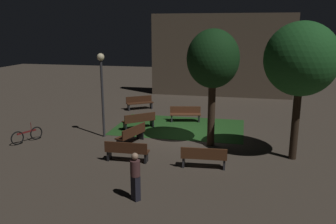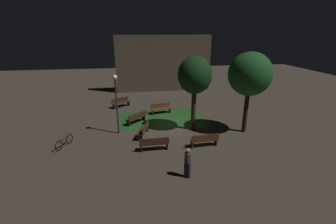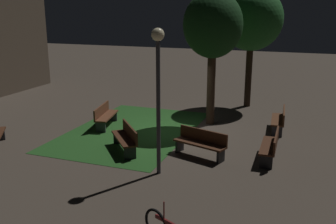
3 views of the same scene
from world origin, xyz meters
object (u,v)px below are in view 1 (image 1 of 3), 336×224
(bench_path_side, at_px, (140,102))
(bench_lawn_edge, at_px, (139,120))
(bicycle, at_px, (27,135))
(pedestrian, at_px, (135,175))
(lamp_post_plaza_west, at_px, (102,80))
(tree_lawn_side, at_px, (213,60))
(bench_front_right, at_px, (185,113))
(tree_back_right, at_px, (301,60))
(bench_by_lamp, at_px, (132,134))
(bench_corner, at_px, (204,157))
(bench_back_row, at_px, (127,151))

(bench_path_side, xyz_separation_m, bench_lawn_edge, (1.34, -4.47, 0.00))
(bench_lawn_edge, distance_m, bicycle, 5.71)
(pedestrian, bearing_deg, lamp_post_plaza_west, 120.79)
(bench_path_side, relative_size, tree_lawn_side, 0.33)
(bench_lawn_edge, xyz_separation_m, bicycle, (-4.64, -3.32, -0.14))
(tree_lawn_side, bearing_deg, bench_front_right, 115.42)
(tree_back_right, bearing_deg, bench_front_right, 137.95)
(bicycle, height_order, pedestrian, pedestrian)
(bench_by_lamp, xyz_separation_m, tree_back_right, (7.24, -0.34, 3.68))
(bench_front_right, bearing_deg, bench_path_side, 145.71)
(lamp_post_plaza_west, bearing_deg, bench_lawn_edge, 52.02)
(bench_corner, distance_m, bench_path_side, 10.64)
(tree_lawn_side, bearing_deg, tree_back_right, -15.16)
(bench_corner, distance_m, tree_back_right, 5.44)
(bench_path_side, bearing_deg, bench_lawn_edge, -73.32)
(bench_corner, height_order, tree_lawn_side, tree_lawn_side)
(tree_back_right, bearing_deg, pedestrian, -137.80)
(bench_by_lamp, bearing_deg, bench_path_side, 103.98)
(tree_lawn_side, height_order, bicycle, tree_lawn_side)
(bench_corner, xyz_separation_m, bench_path_side, (-5.42, 9.16, 0.00))
(bench_lawn_edge, xyz_separation_m, lamp_post_plaza_west, (-1.34, -1.72, 2.41))
(bench_by_lamp, height_order, bench_front_right, same)
(bench_by_lamp, relative_size, bicycle, 1.22)
(bench_lawn_edge, height_order, tree_back_right, tree_back_right)
(bench_corner, height_order, bench_by_lamp, same)
(bench_path_side, bearing_deg, bench_front_right, -34.29)
(bench_lawn_edge, relative_size, bench_front_right, 0.91)
(bench_by_lamp, relative_size, tree_lawn_side, 0.35)
(bench_path_side, distance_m, bench_by_lamp, 7.19)
(bicycle, bearing_deg, lamp_post_plaza_west, 25.96)
(bench_lawn_edge, distance_m, bench_by_lamp, 2.54)
(tree_back_right, bearing_deg, bench_by_lamp, 177.31)
(bicycle, bearing_deg, tree_lawn_side, 9.39)
(bench_by_lamp, xyz_separation_m, pedestrian, (1.85, -5.23, 0.37))
(bicycle, bearing_deg, bench_by_lamp, 9.22)
(pedestrian, bearing_deg, bench_back_row, 113.80)
(bicycle, bearing_deg, bench_lawn_edge, 35.61)
(bench_corner, height_order, bicycle, bicycle)
(bench_back_row, distance_m, bench_corner, 3.18)
(bench_corner, bearing_deg, lamp_post_plaza_west, 151.26)
(lamp_post_plaza_west, bearing_deg, tree_lawn_side, -1.74)
(tree_back_right, xyz_separation_m, bicycle, (-12.28, -0.48, -3.82))
(bench_by_lamp, relative_size, pedestrian, 1.16)
(tree_back_right, bearing_deg, bench_path_side, 140.82)
(bench_path_side, relative_size, lamp_post_plaza_west, 0.42)
(bicycle, bearing_deg, bench_back_row, -13.85)
(bench_path_side, relative_size, bicycle, 1.15)
(bench_path_side, relative_size, tree_back_right, 0.31)
(bench_back_row, bearing_deg, lamp_post_plaza_west, 127.02)
(bench_path_side, bearing_deg, bench_corner, -59.38)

